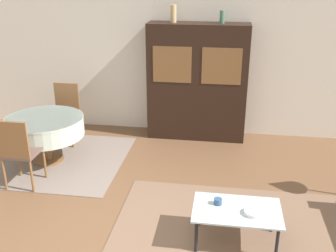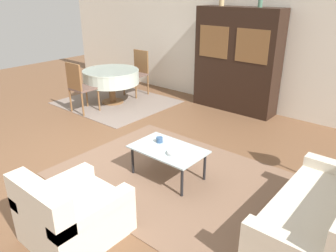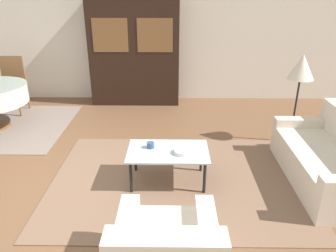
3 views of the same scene
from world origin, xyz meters
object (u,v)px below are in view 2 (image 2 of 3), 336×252
bowl (175,153)px  cup (159,140)px  dining_table (111,77)px  vase_short (260,1)px  couch (326,219)px  dining_chair_far (138,70)px  dining_chair_near (79,85)px  coffee_table (168,151)px  armchair (71,215)px  display_cabinet (237,61)px

bowl → cup: bearing=161.0°
dining_table → vase_short: bearing=27.6°
couch → bowl: bearing=93.0°
vase_short → cup: bearing=-88.0°
dining_chair_far → cup: (2.74, -2.36, -0.13)m
dining_chair_far → dining_chair_near: bearing=90.0°
couch → bowl: 1.82m
dining_chair_far → bowl: size_ratio=4.92×
dining_chair_near → cup: bearing=-14.3°
coffee_table → cup: (-0.21, 0.07, 0.08)m
couch → coffee_table: couch is taller
vase_short → coffee_table: bearing=-84.0°
coffee_table → bowl: 0.20m
coffee_table → cup: bearing=161.1°
armchair → dining_chair_far: (-2.97, 3.96, 0.31)m
couch → cup: bearing=89.0°
vase_short → bowl: bearing=-80.9°
armchair → dining_chair_far: dining_chair_far is taller
display_cabinet → cup: 3.00m
dining_table → cup: size_ratio=13.42×
coffee_table → bowl: bearing=-19.2°
dining_chair_far → bowl: bearing=141.5°
armchair → dining_table: (-2.97, 3.13, 0.31)m
coffee_table → dining_chair_near: 3.06m
vase_short → display_cabinet: bearing=-179.9°
coffee_table → bowl: bowl is taller
dining_chair_near → vase_short: vase_short is taller
armchair → display_cabinet: (-0.70, 4.51, 0.74)m
bowl → couch: bearing=3.0°
display_cabinet → armchair: bearing=-81.1°
couch → armchair: size_ratio=1.89×
dining_table → bowl: bearing=-28.0°
couch → bowl: couch is taller
display_cabinet → vase_short: size_ratio=9.80×
couch → dining_table: couch is taller
cup → bowl: (0.39, -0.13, -0.01)m
couch → dining_chair_far: 5.50m
armchair → coffee_table: bearing=90.3°
cup → dining_chair_far: bearing=139.3°
dining_chair_near → display_cabinet: bearing=44.3°
display_cabinet → dining_chair_far: bearing=-166.3°
display_cabinet → cup: display_cabinet is taller
display_cabinet → dining_chair_far: display_cabinet is taller
dining_table → dining_chair_near: dining_chair_near is taller
dining_chair_far → vase_short: (2.64, 0.55, 1.56)m
coffee_table → dining_chair_far: 3.83m
display_cabinet → bowl: size_ratio=9.79×
coffee_table → dining_chair_near: (-2.96, 0.77, 0.20)m
couch → cup: 2.21m
vase_short → dining_table: bearing=-152.4°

